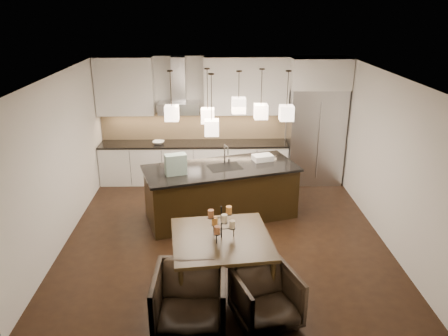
{
  "coord_description": "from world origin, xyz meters",
  "views": [
    {
      "loc": [
        -0.19,
        -6.98,
        3.86
      ],
      "look_at": [
        0.0,
        0.2,
        1.15
      ],
      "focal_mm": 35.0,
      "sensor_mm": 36.0,
      "label": 1
    }
  ],
  "objects_px": {
    "refrigerator": "(315,136)",
    "armchair_right": "(266,298)",
    "dining_table": "(221,262)",
    "island_body": "(221,193)",
    "armchair_left": "(190,302)"
  },
  "relations": [
    {
      "from": "dining_table",
      "to": "armchair_left",
      "type": "distance_m",
      "value": 0.96
    },
    {
      "from": "armchair_left",
      "to": "armchair_right",
      "type": "distance_m",
      "value": 0.97
    },
    {
      "from": "armchair_left",
      "to": "armchair_right",
      "type": "relative_size",
      "value": 1.16
    },
    {
      "from": "armchair_right",
      "to": "armchair_left",
      "type": "bearing_deg",
      "value": 167.77
    },
    {
      "from": "dining_table",
      "to": "armchair_left",
      "type": "relative_size",
      "value": 1.5
    },
    {
      "from": "island_body",
      "to": "dining_table",
      "type": "height_order",
      "value": "island_body"
    },
    {
      "from": "refrigerator",
      "to": "dining_table",
      "type": "height_order",
      "value": "refrigerator"
    },
    {
      "from": "refrigerator",
      "to": "armchair_left",
      "type": "relative_size",
      "value": 2.37
    },
    {
      "from": "island_body",
      "to": "armchair_right",
      "type": "bearing_deg",
      "value": -97.0
    },
    {
      "from": "armchair_right",
      "to": "island_body",
      "type": "bearing_deg",
      "value": 80.95
    },
    {
      "from": "refrigerator",
      "to": "armchair_right",
      "type": "relative_size",
      "value": 2.75
    },
    {
      "from": "dining_table",
      "to": "armchair_right",
      "type": "xyz_separation_m",
      "value": [
        0.56,
        -0.76,
        -0.05
      ]
    },
    {
      "from": "refrigerator",
      "to": "dining_table",
      "type": "distance_m",
      "value": 4.63
    },
    {
      "from": "dining_table",
      "to": "armchair_left",
      "type": "height_order",
      "value": "armchair_left"
    },
    {
      "from": "armchair_right",
      "to": "refrigerator",
      "type": "bearing_deg",
      "value": 52.39
    }
  ]
}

